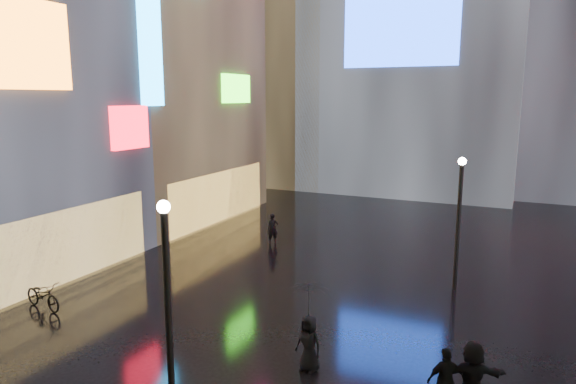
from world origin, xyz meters
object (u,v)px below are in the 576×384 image
Objects in this scene: lamp_near at (168,297)px; lamp_far at (459,216)px; pedestrian_3 at (446,379)px; bicycle at (43,295)px.

lamp_near is 12.27m from lamp_far.
pedestrian_3 is 0.83× the size of bicycle.
lamp_far is 3.28× the size of pedestrian_3.
lamp_near reaches higher than pedestrian_3.
lamp_near is at bearing -102.42° from bicycle.
bicycle is at bearing -148.06° from lamp_far.
bicycle is at bearing 158.86° from lamp_near.
lamp_near and lamp_far have the same top height.
pedestrian_3 is at bearing -82.02° from bicycle.
lamp_near is 8.93m from bicycle.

